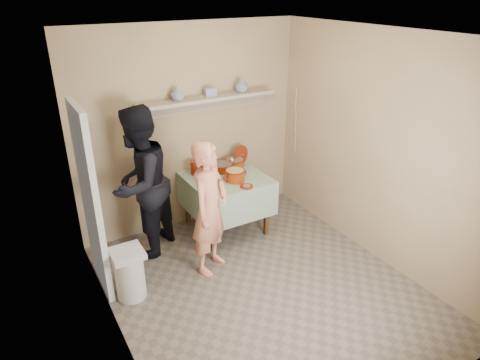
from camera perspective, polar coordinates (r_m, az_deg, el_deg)
ground at (r=4.76m, az=3.09°, el=-14.18°), size 3.50×3.50×0.00m
tile_panel at (r=4.52m, az=-19.28°, el=-2.83°), size 0.06×0.70×2.00m
plate_stack_a at (r=5.47m, az=-5.89°, el=1.66°), size 0.14×0.14×0.18m
plate_stack_b at (r=5.55m, az=-4.62°, el=2.03°), size 0.15×0.15×0.18m
bowl_stack at (r=5.16m, az=-4.30°, el=0.08°), size 0.16×0.16×0.16m
empty_bowl at (r=5.39m, az=-4.93°, el=0.55°), size 0.17×0.17×0.05m
propped_lid at (r=5.78m, az=0.15°, el=3.38°), size 0.26×0.12×0.26m
vase_right at (r=5.56m, az=0.23°, el=12.54°), size 0.21×0.21×0.18m
vase_left at (r=5.20m, az=-8.33°, el=11.40°), size 0.24×0.24×0.18m
ceramic_box at (r=5.38m, az=-3.99°, el=11.63°), size 0.15×0.12×0.10m
person_cook at (r=4.66m, az=-4.03°, el=-3.82°), size 0.67×0.62×1.53m
person_helper at (r=5.00m, az=-13.22°, el=-0.50°), size 1.12×1.10×1.81m
room_shell at (r=3.95m, az=3.63°, el=4.30°), size 3.04×3.54×2.62m
serving_table at (r=5.46m, az=-1.90°, el=-0.70°), size 0.97×0.97×0.76m
cazuela_meat_a at (r=5.56m, az=-2.34°, el=1.82°), size 0.30×0.30×0.10m
cazuela_meat_b at (r=5.70m, az=-0.71°, el=2.43°), size 0.28×0.28×0.10m
ladle at (r=5.64m, az=-1.05°, el=2.74°), size 0.08×0.26×0.19m
cazuela_rice at (r=5.26m, az=-0.66°, el=0.75°), size 0.33×0.25×0.14m
front_plate at (r=5.13m, az=0.88°, el=-0.84°), size 0.16×0.16×0.03m
wall_shelf at (r=5.40m, az=-4.45°, el=10.61°), size 1.80×0.25×0.21m
trash_bin at (r=4.62m, az=-14.51°, el=-11.99°), size 0.32×0.32×0.56m
electrical_cord at (r=6.02m, az=7.43°, el=7.79°), size 0.01×0.05×0.90m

